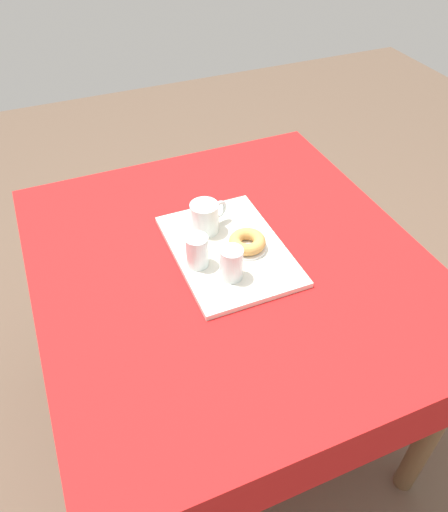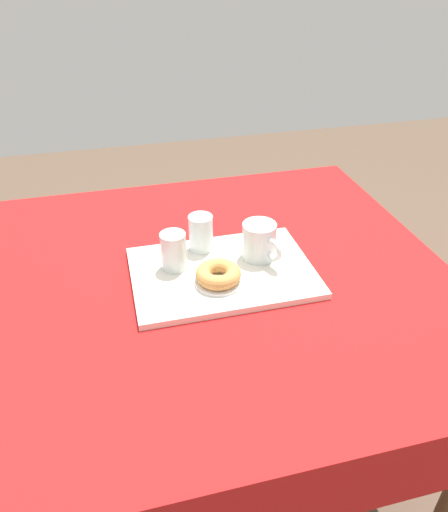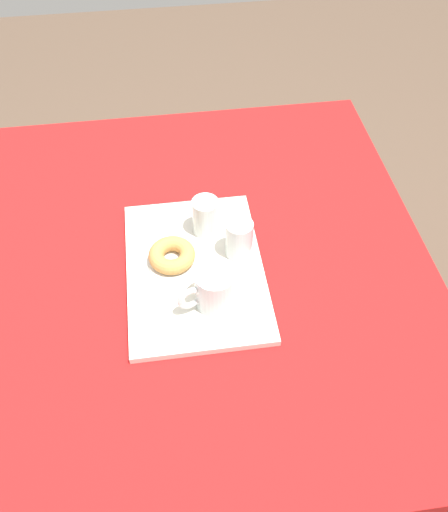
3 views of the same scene
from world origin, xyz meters
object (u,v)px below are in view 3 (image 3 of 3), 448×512
object	(u,v)px
dining_table	(199,289)
water_glass_near	(206,218)
tea_mug_left	(214,290)
serving_tray	(195,270)
sugar_donut_left	(172,255)
water_glass_far	(239,239)
donut_plate_left	(173,261)

from	to	relation	value
dining_table	water_glass_near	distance (m)	0.18
tea_mug_left	water_glass_near	distance (m)	0.21
serving_tray	tea_mug_left	distance (m)	0.12
serving_tray	tea_mug_left	world-z (taller)	tea_mug_left
water_glass_near	sugar_donut_left	distance (m)	0.12
water_glass_near	water_glass_far	size ratio (longest dim) A/B	1.00
water_glass_far	donut_plate_left	xyz separation A→B (m)	(0.01, -0.15, -0.04)
tea_mug_left	donut_plate_left	xyz separation A→B (m)	(-0.12, -0.08, -0.04)
dining_table	tea_mug_left	distance (m)	0.21
tea_mug_left	water_glass_far	world-z (taller)	water_glass_far
water_glass_near	donut_plate_left	bearing A→B (deg)	-44.36
water_glass_far	donut_plate_left	world-z (taller)	water_glass_far
water_glass_far	dining_table	bearing A→B (deg)	-87.11
water_glass_near	water_glass_far	world-z (taller)	same
serving_tray	water_glass_near	xyz separation A→B (m)	(-0.11, 0.04, 0.05)
dining_table	donut_plate_left	size ratio (longest dim) A/B	10.58
dining_table	sugar_donut_left	bearing A→B (deg)	-81.63
water_glass_near	sugar_donut_left	world-z (taller)	water_glass_near
serving_tray	sugar_donut_left	xyz separation A→B (m)	(-0.02, -0.05, 0.03)
water_glass_far	tea_mug_left	bearing A→B (deg)	-28.21
dining_table	sugar_donut_left	world-z (taller)	sugar_donut_left
serving_tray	donut_plate_left	world-z (taller)	donut_plate_left
dining_table	water_glass_far	distance (m)	0.19
tea_mug_left	dining_table	bearing A→B (deg)	-169.82
tea_mug_left	sugar_donut_left	distance (m)	0.15
dining_table	donut_plate_left	world-z (taller)	donut_plate_left
water_glass_far	sugar_donut_left	world-z (taller)	water_glass_far
serving_tray	water_glass_far	bearing A→B (deg)	108.30
tea_mug_left	donut_plate_left	distance (m)	0.15
water_glass_near	donut_plate_left	world-z (taller)	water_glass_near
dining_table	tea_mug_left	xyz separation A→B (m)	(0.13, 0.02, 0.16)
water_glass_far	sugar_donut_left	size ratio (longest dim) A/B	0.89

